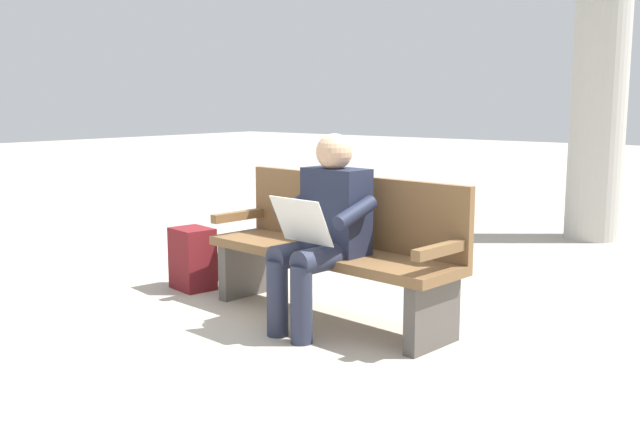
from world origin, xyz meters
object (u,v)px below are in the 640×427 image
(bench_near, at_px, (336,246))
(support_pillar, at_px, (603,34))
(person_seated, at_px, (323,227))
(backpack, at_px, (193,259))

(bench_near, distance_m, support_pillar, 4.05)
(bench_near, height_order, person_seated, person_seated)
(backpack, bearing_deg, person_seated, 173.83)
(backpack, bearing_deg, support_pillar, -113.12)
(person_seated, relative_size, backpack, 2.61)
(bench_near, xyz_separation_m, person_seated, (-0.09, 0.24, 0.17))
(person_seated, bearing_deg, bench_near, -63.91)
(person_seated, height_order, backpack, person_seated)
(person_seated, xyz_separation_m, support_pillar, (-0.30, -3.96, 1.38))
(bench_near, relative_size, backpack, 4.06)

